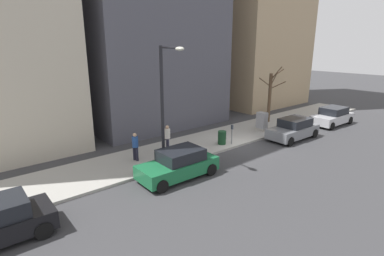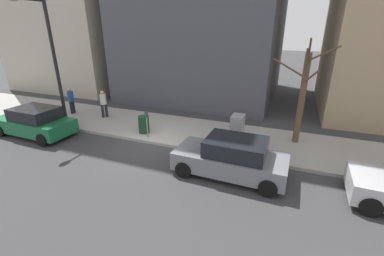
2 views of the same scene
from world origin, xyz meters
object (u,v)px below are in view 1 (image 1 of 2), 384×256
at_px(utility_box, 262,121).
at_px(bare_tree, 270,96).
at_px(trash_bin, 222,138).
at_px(parked_car_silver, 332,116).
at_px(parked_car_green, 179,164).
at_px(parking_meter, 232,132).
at_px(pedestrian_near_meter, 167,137).
at_px(pedestrian_midblock, 135,145).
at_px(streetlamp, 165,97).
at_px(parked_car_grey, 293,129).

distance_m(utility_box, bare_tree, 3.31).
bearing_deg(trash_bin, bare_tree, -77.44).
distance_m(parked_car_silver, parked_car_green, 16.55).
bearing_deg(parked_car_green, bare_tree, -72.59).
relative_size(parking_meter, pedestrian_near_meter, 0.81).
bearing_deg(parking_meter, pedestrian_midblock, 76.34).
relative_size(bare_tree, pedestrian_midblock, 2.90).
bearing_deg(pedestrian_midblock, parked_car_green, 0.79).
height_order(parked_car_green, bare_tree, bare_tree).
bearing_deg(pedestrian_near_meter, streetlamp, 169.90).
relative_size(parked_car_grey, pedestrian_midblock, 2.55).
height_order(utility_box, pedestrian_midblock, pedestrian_midblock).
distance_m(parked_car_silver, pedestrian_midblock, 17.56).
distance_m(parked_car_silver, streetlamp, 16.70).
xyz_separation_m(parked_car_green, parking_meter, (1.63, -5.76, 0.24)).
height_order(parking_meter, utility_box, utility_box).
height_order(parked_car_silver, trash_bin, parked_car_silver).
bearing_deg(parked_car_green, parked_car_grey, -89.47).
relative_size(streetlamp, pedestrian_near_meter, 3.92).
xyz_separation_m(utility_box, streetlamp, (-1.02, 9.86, 3.17)).
relative_size(trash_bin, pedestrian_near_meter, 0.54).
distance_m(parking_meter, utility_box, 4.43).
distance_m(parked_car_grey, pedestrian_midblock, 11.65).
bearing_deg(pedestrian_near_meter, pedestrian_midblock, 120.96).
xyz_separation_m(parking_meter, utility_box, (0.85, -4.35, -0.13)).
relative_size(parking_meter, utility_box, 0.94).
xyz_separation_m(parked_car_silver, parked_car_green, (0.02, 16.55, 0.00)).
relative_size(parked_car_grey, trash_bin, 4.70).
xyz_separation_m(trash_bin, pedestrian_near_meter, (1.29, 3.59, 0.49)).
xyz_separation_m(bare_tree, pedestrian_midblock, (-0.54, 13.42, -1.37)).
xyz_separation_m(bare_tree, pedestrian_near_meter, (-0.37, 11.03, -1.37)).
xyz_separation_m(parked_car_green, trash_bin, (2.08, -5.28, -0.14)).
bearing_deg(pedestrian_midblock, trash_bin, 67.77).
height_order(parked_car_grey, trash_bin, parked_car_grey).
relative_size(parked_car_grey, parking_meter, 3.14).
distance_m(parked_car_grey, streetlamp, 10.84).
xyz_separation_m(parking_meter, trash_bin, (0.45, 0.48, -0.38)).
relative_size(parked_car_grey, utility_box, 2.96).
relative_size(bare_tree, trash_bin, 5.35).
bearing_deg(bare_tree, pedestrian_midblock, 92.28).
height_order(parked_car_silver, streetlamp, streetlamp).
relative_size(utility_box, pedestrian_midblock, 0.86).
distance_m(streetlamp, pedestrian_midblock, 3.54).
relative_size(parked_car_green, trash_bin, 4.70).
bearing_deg(pedestrian_near_meter, parked_car_grey, -84.64).
bearing_deg(utility_box, pedestrian_near_meter, 83.96).
distance_m(utility_box, pedestrian_midblock, 10.84).
bearing_deg(utility_box, parked_car_grey, -172.22).
height_order(utility_box, pedestrian_near_meter, pedestrian_near_meter).
bearing_deg(parked_car_silver, parked_car_grey, 92.51).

